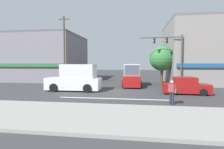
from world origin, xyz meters
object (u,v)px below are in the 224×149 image
Objects in this scene: street_tree at (162,59)px; utility_pole_near_left at (64,50)px; box_truck_waiting_far at (132,76)px; box_truck_crossing_center at (76,79)px; utility_pole_far_right at (181,57)px; pedestrian_foreground_with_bag at (172,91)px; sedan_parked_curbside at (186,86)px; traffic_light_mast at (173,52)px.

street_tree is 12.94m from utility_pole_near_left.
utility_pole_near_left reaches higher than box_truck_waiting_far.
utility_pole_near_left reaches higher than street_tree.
box_truck_waiting_far is 1.00× the size of box_truck_crossing_center.
utility_pole_far_right is 1.26× the size of box_truck_waiting_far.
street_tree is 2.91m from utility_pole_far_right.
sedan_parked_curbside is at bearing 65.60° from pedestrian_foreground_with_bag.
pedestrian_foreground_with_bag is at bearing -100.98° from traffic_light_mast.
street_tree reaches higher than sedan_parked_curbside.
sedan_parked_curbside is at bearing -80.06° from street_tree.
pedestrian_foreground_with_bag is (-1.79, -9.24, -3.22)m from traffic_light_mast.
sedan_parked_curbside is (5.13, -5.32, -0.54)m from box_truck_waiting_far.
traffic_light_mast is at bearing 22.06° from box_truck_crossing_center.
box_truck_crossing_center is (-9.58, -6.54, -2.23)m from street_tree.
street_tree is 0.91× the size of box_truck_waiting_far.
traffic_light_mast is at bearing -117.72° from utility_pole_far_right.
utility_pole_far_right is 1.14× the size of traffic_light_mast.
street_tree is 0.91× the size of box_truck_crossing_center.
utility_pole_far_right is at bearing 11.24° from utility_pole_near_left.
sedan_parked_curbside is 2.48× the size of pedestrian_foreground_with_bag.
box_truck_crossing_center is 3.36× the size of pedestrian_foreground_with_bag.
box_truck_crossing_center is 10.04m from pedestrian_foreground_with_bag.
box_truck_waiting_far reaches higher than pedestrian_foreground_with_bag.
box_truck_waiting_far is (-6.60, -2.69, -2.44)m from utility_pole_far_right.
box_truck_waiting_far is at bearing 172.10° from traffic_light_mast.
utility_pole_far_right is 1.26× the size of box_truck_crossing_center.
pedestrian_foreground_with_bag is at bearing -38.77° from utility_pole_near_left.
traffic_light_mast reaches higher than box_truck_crossing_center.
sedan_parked_curbside is at bearing -46.06° from box_truck_waiting_far.
traffic_light_mast is 11.71m from box_truck_crossing_center.
box_truck_crossing_center reaches higher than pedestrian_foreground_with_bag.
box_truck_crossing_center is (-10.51, -4.26, -2.92)m from traffic_light_mast.
street_tree is at bearing 85.70° from pedestrian_foreground_with_bag.
utility_pole_far_right is at bearing 31.84° from box_truck_crossing_center.
traffic_light_mast is 1.10× the size of box_truck_crossing_center.
utility_pole_near_left is 1.45× the size of traffic_light_mast.
utility_pole_near_left is at bearing 160.48° from sedan_parked_curbside.
traffic_light_mast is 9.95m from pedestrian_foreground_with_bag.
box_truck_crossing_center is at bearing -145.69° from street_tree.
box_truck_waiting_far is at bearing -157.64° from street_tree.
street_tree is 4.78m from box_truck_waiting_far.
utility_pole_near_left is 1.59× the size of box_truck_waiting_far.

